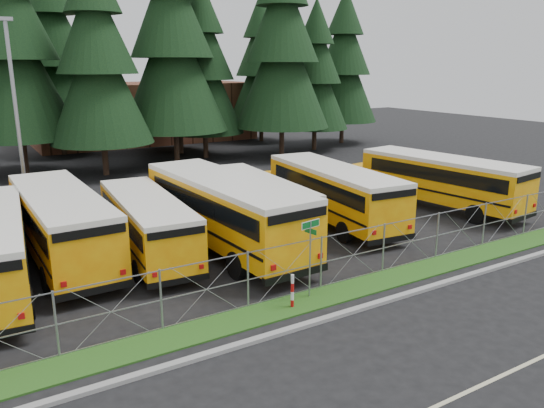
{
  "coord_description": "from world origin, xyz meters",
  "views": [
    {
      "loc": [
        -11.81,
        -15.32,
        7.91
      ],
      "look_at": [
        -0.02,
        4.0,
        1.92
      ],
      "focal_mm": 35.0,
      "sensor_mm": 36.0,
      "label": 1
    }
  ],
  "objects_px": {
    "light_standard": "(16,113)",
    "striped_bollard": "(292,292)",
    "bus_2": "(60,226)",
    "bus_3": "(145,225)",
    "bus_5": "(255,204)",
    "bus_4": "(221,213)",
    "street_sign": "(310,242)",
    "bus_6": "(329,194)",
    "bus_east": "(436,182)"
  },
  "relations": [
    {
      "from": "bus_2",
      "to": "striped_bollard",
      "type": "height_order",
      "value": "bus_2"
    },
    {
      "from": "street_sign",
      "to": "bus_east",
      "type": "bearing_deg",
      "value": 25.38
    },
    {
      "from": "bus_6",
      "to": "bus_5",
      "type": "bearing_deg",
      "value": 174.76
    },
    {
      "from": "bus_3",
      "to": "bus_6",
      "type": "relative_size",
      "value": 0.89
    },
    {
      "from": "bus_4",
      "to": "striped_bollard",
      "type": "xyz_separation_m",
      "value": [
        -0.68,
        -6.75,
        -1.0
      ]
    },
    {
      "from": "bus_3",
      "to": "bus_6",
      "type": "bearing_deg",
      "value": 3.71
    },
    {
      "from": "bus_2",
      "to": "bus_3",
      "type": "distance_m",
      "value": 3.41
    },
    {
      "from": "bus_2",
      "to": "bus_3",
      "type": "height_order",
      "value": "bus_2"
    },
    {
      "from": "striped_bollard",
      "to": "bus_4",
      "type": "bearing_deg",
      "value": 84.22
    },
    {
      "from": "street_sign",
      "to": "bus_2",
      "type": "bearing_deg",
      "value": 128.22
    },
    {
      "from": "bus_4",
      "to": "bus_east",
      "type": "bearing_deg",
      "value": -3.48
    },
    {
      "from": "bus_6",
      "to": "light_standard",
      "type": "bearing_deg",
      "value": 150.78
    },
    {
      "from": "bus_2",
      "to": "bus_5",
      "type": "height_order",
      "value": "bus_2"
    },
    {
      "from": "bus_4",
      "to": "light_standard",
      "type": "relative_size",
      "value": 1.2
    },
    {
      "from": "bus_6",
      "to": "street_sign",
      "type": "bearing_deg",
      "value": -125.85
    },
    {
      "from": "light_standard",
      "to": "bus_4",
      "type": "bearing_deg",
      "value": -56.03
    },
    {
      "from": "bus_4",
      "to": "striped_bollard",
      "type": "distance_m",
      "value": 6.86
    },
    {
      "from": "light_standard",
      "to": "bus_5",
      "type": "bearing_deg",
      "value": -42.32
    },
    {
      "from": "striped_bollard",
      "to": "light_standard",
      "type": "xyz_separation_m",
      "value": [
        -5.96,
        16.61,
        4.9
      ]
    },
    {
      "from": "bus_6",
      "to": "bus_east",
      "type": "bearing_deg",
      "value": -1.63
    },
    {
      "from": "bus_4",
      "to": "street_sign",
      "type": "height_order",
      "value": "bus_4"
    },
    {
      "from": "bus_east",
      "to": "bus_5",
      "type": "bearing_deg",
      "value": 163.71
    },
    {
      "from": "bus_3",
      "to": "bus_6",
      "type": "height_order",
      "value": "bus_6"
    },
    {
      "from": "bus_2",
      "to": "street_sign",
      "type": "distance_m",
      "value": 10.7
    },
    {
      "from": "bus_6",
      "to": "bus_3",
      "type": "bearing_deg",
      "value": -175.09
    },
    {
      "from": "bus_3",
      "to": "bus_east",
      "type": "bearing_deg",
      "value": 0.98
    },
    {
      "from": "bus_4",
      "to": "street_sign",
      "type": "distance_m",
      "value": 6.38
    },
    {
      "from": "bus_east",
      "to": "bus_4",
      "type": "bearing_deg",
      "value": 171.6
    },
    {
      "from": "bus_3",
      "to": "striped_bollard",
      "type": "distance_m",
      "value": 7.99
    },
    {
      "from": "bus_4",
      "to": "bus_east",
      "type": "height_order",
      "value": "bus_4"
    },
    {
      "from": "bus_4",
      "to": "bus_5",
      "type": "relative_size",
      "value": 1.22
    },
    {
      "from": "bus_6",
      "to": "bus_east",
      "type": "height_order",
      "value": "bus_east"
    },
    {
      "from": "striped_bollard",
      "to": "light_standard",
      "type": "bearing_deg",
      "value": 109.75
    },
    {
      "from": "bus_6",
      "to": "striped_bollard",
      "type": "height_order",
      "value": "bus_6"
    },
    {
      "from": "street_sign",
      "to": "bus_3",
      "type": "bearing_deg",
      "value": 115.48
    },
    {
      "from": "street_sign",
      "to": "light_standard",
      "type": "height_order",
      "value": "light_standard"
    },
    {
      "from": "street_sign",
      "to": "light_standard",
      "type": "bearing_deg",
      "value": 113.14
    },
    {
      "from": "bus_5",
      "to": "bus_east",
      "type": "distance_m",
      "value": 10.93
    },
    {
      "from": "striped_bollard",
      "to": "light_standard",
      "type": "distance_m",
      "value": 18.32
    },
    {
      "from": "bus_3",
      "to": "bus_4",
      "type": "bearing_deg",
      "value": -10.39
    },
    {
      "from": "bus_5",
      "to": "bus_6",
      "type": "distance_m",
      "value": 4.03
    },
    {
      "from": "bus_2",
      "to": "striped_bollard",
      "type": "relative_size",
      "value": 9.43
    },
    {
      "from": "bus_4",
      "to": "light_standard",
      "type": "bearing_deg",
      "value": 121.12
    },
    {
      "from": "bus_east",
      "to": "street_sign",
      "type": "xyz_separation_m",
      "value": [
        -13.1,
        -6.21,
        0.57
      ]
    },
    {
      "from": "light_standard",
      "to": "striped_bollard",
      "type": "bearing_deg",
      "value": -70.25
    },
    {
      "from": "bus_5",
      "to": "bus_2",
      "type": "bearing_deg",
      "value": -179.57
    },
    {
      "from": "bus_2",
      "to": "bus_3",
      "type": "bearing_deg",
      "value": -21.71
    },
    {
      "from": "bus_2",
      "to": "bus_east",
      "type": "distance_m",
      "value": 19.83
    },
    {
      "from": "striped_bollard",
      "to": "bus_2",
      "type": "bearing_deg",
      "value": 122.7
    },
    {
      "from": "bus_2",
      "to": "striped_bollard",
      "type": "xyz_separation_m",
      "value": [
        5.64,
        -8.78,
        -0.88
      ]
    }
  ]
}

